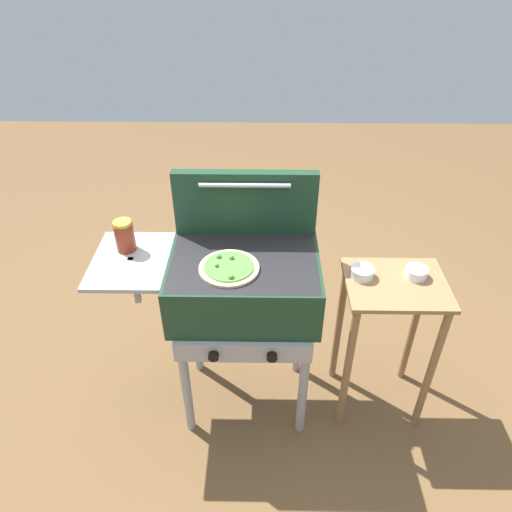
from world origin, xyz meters
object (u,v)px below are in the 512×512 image
at_px(prep_table, 388,321).
at_px(topping_bowl_far, 416,273).
at_px(topping_bowl_near, 362,273).
at_px(sauce_jar, 125,236).
at_px(grill, 241,287).
at_px(pizza_veggie, 229,268).

bearing_deg(prep_table, topping_bowl_far, 24.98).
bearing_deg(topping_bowl_near, prep_table, -14.98).
xyz_separation_m(sauce_jar, prep_table, (1.17, -0.07, -0.41)).
distance_m(prep_table, topping_bowl_near, 0.29).
distance_m(sauce_jar, topping_bowl_near, 1.04).
xyz_separation_m(topping_bowl_near, topping_bowl_far, (0.24, 0.00, 0.00)).
height_order(grill, prep_table, grill).
xyz_separation_m(prep_table, topping_bowl_near, (-0.15, 0.04, 0.25)).
bearing_deg(sauce_jar, topping_bowl_near, -1.66).
bearing_deg(topping_bowl_far, grill, -176.51).
bearing_deg(topping_bowl_near, grill, -175.30).
height_order(pizza_veggie, prep_table, pizza_veggie).
relative_size(grill, prep_table, 1.22).
height_order(sauce_jar, prep_table, sauce_jar).
distance_m(pizza_veggie, sauce_jar, 0.47).
bearing_deg(grill, pizza_veggie, -126.29).
height_order(sauce_jar, topping_bowl_far, sauce_jar).
distance_m(grill, prep_table, 0.70).
height_order(pizza_veggie, sauce_jar, sauce_jar).
bearing_deg(pizza_veggie, prep_table, 5.26).
relative_size(grill, sauce_jar, 6.80).
relative_size(grill, pizza_veggie, 3.86).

